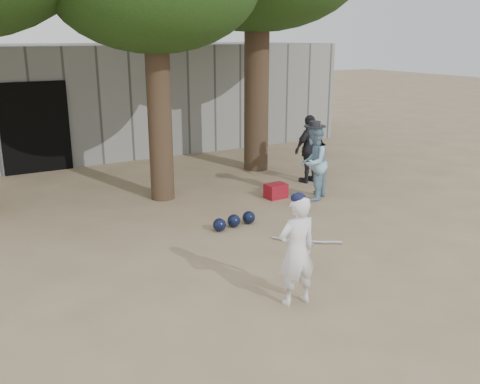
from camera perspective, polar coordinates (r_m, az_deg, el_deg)
ground at (r=7.42m, az=-0.16°, el=-9.62°), size 70.00×70.00×0.00m
boy_player at (r=6.64m, az=6.08°, el=-6.27°), size 0.53×0.37×1.42m
spectator_blue at (r=10.94m, az=7.84°, el=3.13°), size 0.95×0.91×1.54m
spectator_dark at (r=12.26m, az=7.47°, el=4.57°), size 0.95×0.51×1.55m
red_bag at (r=11.10m, az=3.85°, el=0.12°), size 0.43×0.33×0.30m
back_building at (r=16.55m, az=-18.51°, el=9.48°), size 16.00×5.24×3.00m
helmet_row at (r=9.41m, az=-0.62°, el=-3.11°), size 0.87×0.31×0.23m
bat_pile at (r=8.80m, az=7.04°, el=-5.25°), size 0.88×0.80×0.06m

